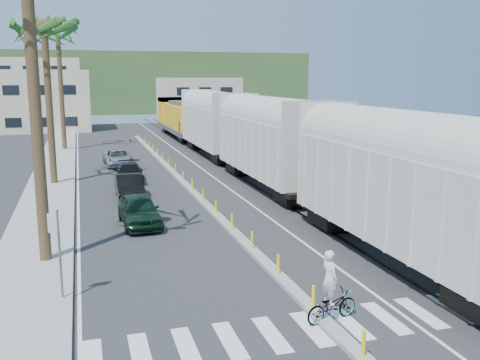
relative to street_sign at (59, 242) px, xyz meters
The scene contains 16 objects.
ground 7.82m from the street_sign, 15.32° to the right, with size 140.00×140.00×0.00m, color #28282B.
sidewalk 23.11m from the street_sign, 92.99° to the left, with size 3.00×90.00×0.15m, color gray.
rails 28.83m from the street_sign, 64.68° to the left, with size 1.56×100.00×0.06m.
median 19.48m from the street_sign, 67.88° to the left, with size 0.45×60.00×0.85m.
crosswalk 8.55m from the street_sign, 28.72° to the right, with size 14.00×2.20×0.01m, color silver.
lane_markings 23.65m from the street_sign, 77.38° to the left, with size 9.42×90.00×0.01m.
freight_train 24.26m from the street_sign, 59.52° to the left, with size 3.00×60.94×5.85m.
palm_trees 22.52m from the street_sign, 92.21° to the left, with size 3.50×37.20×13.75m.
street_sign is the anchor object (origin of this frame).
buildings 69.70m from the street_sign, 89.27° to the left, with size 38.00×27.00×10.00m.
hillside 98.35m from the street_sign, 85.74° to the left, with size 80.00×20.00×12.00m, color #385628.
car_lead 9.11m from the street_sign, 68.33° to the left, with size 1.91×4.42×1.49m, color black.
car_second 14.84m from the street_sign, 76.67° to the left, with size 1.51×4.25×1.40m, color black.
car_third 19.96m from the street_sign, 78.69° to the left, with size 2.08×4.48×1.27m, color black.
car_rear 27.03m from the street_sign, 82.20° to the left, with size 2.34×4.73×1.29m, color #A3A6A9.
cyclist 8.49m from the street_sign, 26.08° to the right, with size 1.44×2.05×2.16m.
Camera 1 is at (-6.49, -14.89, 7.00)m, focal length 40.00 mm.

